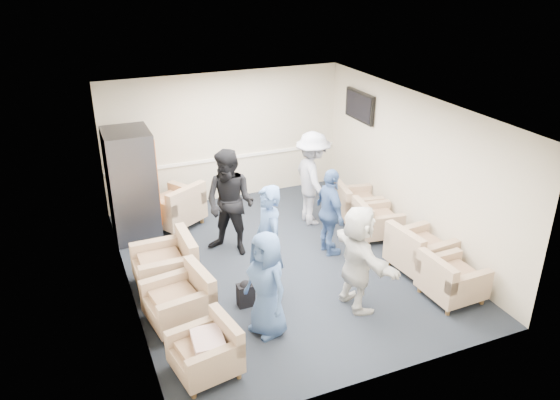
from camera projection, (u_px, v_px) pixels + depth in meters
name	position (u px, v px, depth m)	size (l,w,h in m)	color
floor	(282.00, 263.00, 9.30)	(6.00, 6.00, 0.00)	black
ceiling	(282.00, 108.00, 8.19)	(6.00, 6.00, 0.00)	silver
back_wall	(225.00, 137.00, 11.27)	(5.00, 0.02, 2.70)	beige
front_wall	(384.00, 286.00, 6.23)	(5.00, 0.02, 2.70)	beige
left_wall	(122.00, 216.00, 7.87)	(0.02, 6.00, 2.70)	beige
right_wall	(412.00, 168.00, 9.63)	(0.02, 6.00, 2.70)	beige
chair_rail	(227.00, 158.00, 11.44)	(4.98, 0.04, 0.06)	white
tv	(360.00, 106.00, 10.83)	(0.10, 1.00, 0.58)	black
armchair_left_near	(209.00, 352.00, 6.76)	(0.87, 0.87, 0.60)	tan
armchair_left_mid	(182.00, 302.00, 7.68)	(0.96, 0.96, 0.67)	tan
armchair_left_far	(169.00, 266.00, 8.51)	(0.91, 0.91, 0.72)	tan
armchair_right_near	(449.00, 281.00, 8.21)	(0.83, 0.83, 0.64)	tan
armchair_right_midnear	(417.00, 252.00, 8.95)	(0.94, 0.94, 0.69)	tan
armchair_right_midfar	(375.00, 222.00, 10.05)	(0.84, 0.84, 0.60)	tan
armchair_right_far	(355.00, 205.00, 10.72)	(0.90, 0.90, 0.62)	tan
armchair_corner	(176.00, 208.00, 10.43)	(1.27, 1.27, 0.74)	tan
vending_machine	(132.00, 185.00, 9.83)	(0.82, 0.96, 2.02)	#494950
backpack	(246.00, 293.00, 8.09)	(0.25, 0.18, 0.42)	black
pillow	(208.00, 342.00, 6.69)	(0.49, 0.37, 0.14)	silver
person_front_left	(267.00, 284.00, 7.31)	(0.75, 0.49, 1.53)	#3E5D94
person_mid_left	(268.00, 243.00, 8.07)	(0.66, 0.43, 1.80)	#3E5D94
person_back_left	(230.00, 203.00, 9.27)	(0.91, 0.71, 1.88)	black
person_back_right	(313.00, 179.00, 10.35)	(1.18, 0.68, 1.83)	beige
person_mid_right	(330.00, 212.00, 9.30)	(0.92, 0.38, 1.56)	#3E5D94
person_front_right	(358.00, 258.00, 7.84)	(1.51, 0.48, 1.63)	silver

